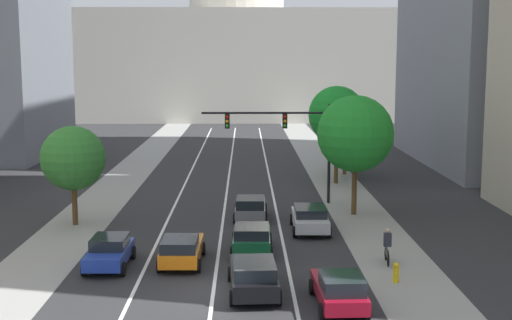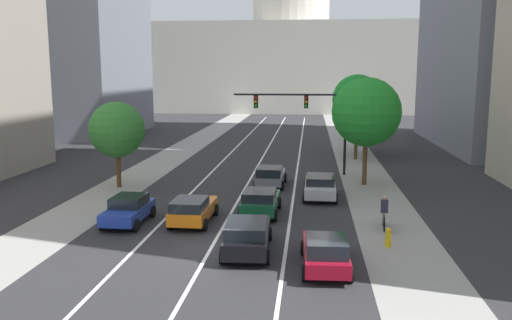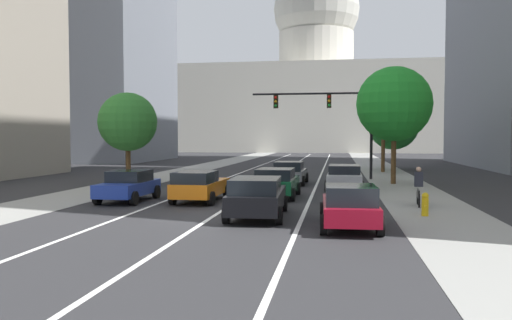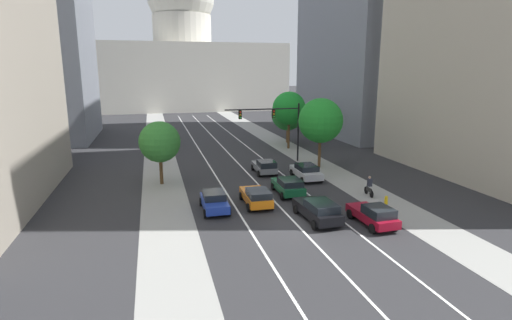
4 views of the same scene
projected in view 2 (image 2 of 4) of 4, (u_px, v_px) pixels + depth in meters
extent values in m
plane|color=#2B2B2D|center=(273.00, 139.00, 62.96)|extent=(400.00, 400.00, 0.00)
cube|color=gray|center=(193.00, 143.00, 58.92)|extent=(3.73, 130.00, 0.01)
cube|color=gray|center=(349.00, 145.00, 57.19)|extent=(3.73, 130.00, 0.01)
cube|color=white|center=(225.00, 158.00, 48.58)|extent=(0.16, 90.00, 0.01)
cube|color=white|center=(262.00, 159.00, 48.24)|extent=(0.16, 90.00, 0.01)
cube|color=white|center=(299.00, 160.00, 47.90)|extent=(0.16, 90.00, 0.01)
cube|color=beige|center=(290.00, 68.00, 111.49)|extent=(52.18, 28.62, 17.17)
cylinder|color=beige|center=(291.00, 7.00, 109.45)|extent=(15.66, 15.66, 7.81)
cube|color=#1E389E|center=(128.00, 212.00, 27.67)|extent=(1.77, 4.02, 0.60)
cube|color=black|center=(129.00, 201.00, 27.76)|extent=(1.61, 2.01, 0.52)
cylinder|color=black|center=(122.00, 210.00, 29.15)|extent=(0.23, 0.64, 0.64)
cylinder|color=black|center=(152.00, 211.00, 28.96)|extent=(0.23, 0.64, 0.64)
cylinder|color=black|center=(102.00, 224.00, 26.48)|extent=(0.23, 0.64, 0.64)
cylinder|color=black|center=(136.00, 225.00, 26.29)|extent=(0.23, 0.64, 0.64)
cube|color=orange|center=(194.00, 210.00, 27.90)|extent=(1.83, 4.31, 0.63)
cube|color=black|center=(189.00, 204.00, 26.89)|extent=(1.66, 2.20, 0.51)
cylinder|color=black|center=(184.00, 209.00, 29.48)|extent=(0.23, 0.64, 0.64)
cylinder|color=black|center=(216.00, 210.00, 29.28)|extent=(0.23, 0.64, 0.64)
cylinder|color=black|center=(170.00, 224.00, 26.63)|extent=(0.23, 0.64, 0.64)
cylinder|color=black|center=(205.00, 225.00, 26.42)|extent=(0.23, 0.64, 0.64)
cube|color=maroon|center=(325.00, 253.00, 21.40)|extent=(1.85, 4.32, 0.57)
cube|color=black|center=(327.00, 246.00, 20.54)|extent=(1.64, 2.02, 0.59)
cylinder|color=black|center=(303.00, 248.00, 22.93)|extent=(0.24, 0.65, 0.64)
cylinder|color=black|center=(343.00, 249.00, 22.81)|extent=(0.24, 0.65, 0.64)
cylinder|color=black|center=(305.00, 273.00, 20.07)|extent=(0.24, 0.65, 0.64)
cylinder|color=black|center=(350.00, 274.00, 19.96)|extent=(0.24, 0.65, 0.64)
cube|color=slate|center=(271.00, 177.00, 36.92)|extent=(1.89, 4.15, 0.58)
cube|color=black|center=(269.00, 171.00, 35.84)|extent=(1.70, 2.12, 0.58)
cylinder|color=black|center=(260.00, 177.00, 38.44)|extent=(0.23, 0.64, 0.64)
cylinder|color=black|center=(285.00, 178.00, 38.22)|extent=(0.23, 0.64, 0.64)
cylinder|color=black|center=(256.00, 185.00, 35.71)|extent=(0.23, 0.64, 0.64)
cylinder|color=black|center=(282.00, 186.00, 35.49)|extent=(0.23, 0.64, 0.64)
cube|color=black|center=(248.00, 237.00, 23.38)|extent=(2.05, 4.77, 0.68)
cube|color=black|center=(246.00, 228.00, 22.60)|extent=(1.81, 2.53, 0.53)
cylinder|color=black|center=(231.00, 233.00, 25.06)|extent=(0.25, 0.65, 0.64)
cylinder|color=black|center=(270.00, 234.00, 24.95)|extent=(0.25, 0.65, 0.64)
cylinder|color=black|center=(222.00, 256.00, 21.92)|extent=(0.25, 0.65, 0.64)
cylinder|color=black|center=(267.00, 257.00, 21.81)|extent=(0.25, 0.65, 0.64)
cube|color=#B2B5BA|center=(320.00, 188.00, 33.43)|extent=(1.94, 4.58, 0.62)
cube|color=black|center=(320.00, 180.00, 33.21)|extent=(1.76, 2.40, 0.48)
cylinder|color=black|center=(306.00, 187.00, 35.10)|extent=(0.23, 0.64, 0.64)
cylinder|color=black|center=(334.00, 188.00, 34.89)|extent=(0.23, 0.64, 0.64)
cylinder|color=black|center=(304.00, 198.00, 32.07)|extent=(0.23, 0.64, 0.64)
cylinder|color=black|center=(336.00, 199.00, 31.86)|extent=(0.23, 0.64, 0.64)
cube|color=#14512D|center=(261.00, 203.00, 29.55)|extent=(1.92, 4.18, 0.65)
cube|color=black|center=(259.00, 195.00, 28.82)|extent=(1.74, 2.18, 0.51)
cylinder|color=black|center=(248.00, 202.00, 31.09)|extent=(0.23, 0.64, 0.64)
cylinder|color=black|center=(279.00, 203.00, 30.87)|extent=(0.23, 0.64, 0.64)
cylinder|color=black|center=(241.00, 214.00, 28.33)|extent=(0.23, 0.64, 0.64)
cylinder|color=black|center=(275.00, 216.00, 28.11)|extent=(0.23, 0.64, 0.64)
cylinder|color=black|center=(345.00, 132.00, 40.35)|extent=(0.20, 0.20, 6.70)
cylinder|color=black|center=(289.00, 95.00, 40.32)|extent=(8.54, 0.14, 0.14)
cube|color=black|center=(306.00, 102.00, 40.28)|extent=(0.32, 0.28, 0.96)
sphere|color=red|center=(306.00, 98.00, 40.09)|extent=(0.20, 0.20, 0.20)
sphere|color=orange|center=(306.00, 102.00, 40.14)|extent=(0.20, 0.20, 0.20)
sphere|color=green|center=(306.00, 106.00, 40.19)|extent=(0.20, 0.20, 0.20)
cube|color=black|center=(256.00, 102.00, 40.67)|extent=(0.32, 0.28, 0.96)
sphere|color=red|center=(256.00, 98.00, 40.47)|extent=(0.20, 0.20, 0.20)
sphere|color=orange|center=(256.00, 102.00, 40.52)|extent=(0.20, 0.20, 0.20)
sphere|color=green|center=(256.00, 106.00, 40.57)|extent=(0.20, 0.20, 0.20)
cylinder|color=yellow|center=(388.00, 240.00, 23.98)|extent=(0.26, 0.26, 0.70)
sphere|color=yellow|center=(389.00, 230.00, 23.91)|extent=(0.26, 0.26, 0.26)
cylinder|color=yellow|center=(389.00, 240.00, 23.82)|extent=(0.10, 0.12, 0.10)
cylinder|color=black|center=(384.00, 225.00, 26.30)|extent=(0.11, 0.66, 0.66)
cylinder|color=black|center=(383.00, 220.00, 27.30)|extent=(0.11, 0.66, 0.66)
cube|color=black|center=(384.00, 218.00, 26.77)|extent=(0.15, 1.00, 0.36)
cube|color=#262833|center=(384.00, 206.00, 26.61)|extent=(0.38, 0.31, 0.64)
sphere|color=tan|center=(385.00, 198.00, 26.61)|extent=(0.22, 0.22, 0.22)
cylinder|color=#51381E|center=(356.00, 138.00, 47.88)|extent=(0.32, 0.32, 3.87)
sphere|color=#1C8B2B|center=(357.00, 99.00, 47.31)|extent=(4.43, 4.43, 4.43)
cylinder|color=#51381E|center=(366.00, 140.00, 52.08)|extent=(0.32, 0.32, 2.52)
sphere|color=#288432|center=(367.00, 110.00, 51.60)|extent=(4.71, 4.71, 4.71)
cylinder|color=#51381E|center=(119.00, 168.00, 36.31)|extent=(0.32, 0.32, 2.66)
sphere|color=#317A2F|center=(117.00, 130.00, 35.87)|extent=(3.76, 3.76, 3.76)
cylinder|color=#51381E|center=(365.00, 161.00, 37.02)|extent=(0.32, 0.32, 3.44)
sphere|color=#208A2A|center=(366.00, 112.00, 36.46)|extent=(4.77, 4.77, 4.77)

